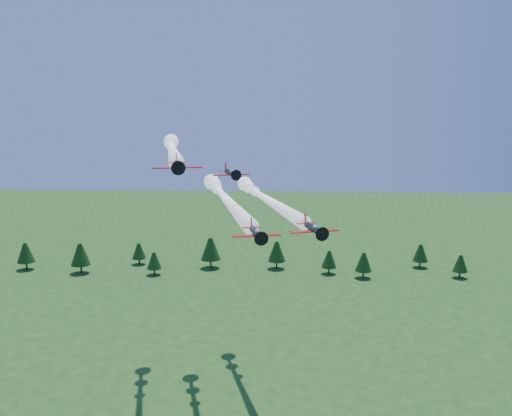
{
  "coord_description": "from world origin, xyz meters",
  "views": [
    {
      "loc": [
        5.76,
        -91.54,
        60.97
      ],
      "look_at": [
        1.96,
        0.0,
        43.89
      ],
      "focal_mm": 40.0,
      "sensor_mm": 36.0,
      "label": 1
    }
  ],
  "objects_px": {
    "plane_lead": "(224,196)",
    "plane_left": "(172,148)",
    "plane_right": "(264,198)",
    "plane_slot": "(231,173)"
  },
  "relations": [
    {
      "from": "plane_left",
      "to": "plane_right",
      "type": "distance_m",
      "value": 23.16
    },
    {
      "from": "plane_lead",
      "to": "plane_left",
      "type": "bearing_deg",
      "value": 138.33
    },
    {
      "from": "plane_left",
      "to": "plane_slot",
      "type": "xyz_separation_m",
      "value": [
        14.15,
        -19.73,
        -2.79
      ]
    },
    {
      "from": "plane_lead",
      "to": "plane_right",
      "type": "height_order",
      "value": "plane_lead"
    },
    {
      "from": "plane_right",
      "to": "plane_left",
      "type": "bearing_deg",
      "value": 178.77
    },
    {
      "from": "plane_left",
      "to": "plane_right",
      "type": "bearing_deg",
      "value": 3.04
    },
    {
      "from": "plane_lead",
      "to": "plane_left",
      "type": "height_order",
      "value": "plane_left"
    },
    {
      "from": "plane_lead",
      "to": "plane_left",
      "type": "xyz_separation_m",
      "value": [
        -11.54,
        6.13,
        9.28
      ]
    },
    {
      "from": "plane_right",
      "to": "plane_slot",
      "type": "height_order",
      "value": "plane_slot"
    },
    {
      "from": "plane_left",
      "to": "plane_lead",
      "type": "bearing_deg",
      "value": -40.04
    }
  ]
}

